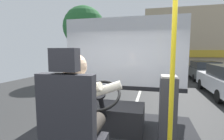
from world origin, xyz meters
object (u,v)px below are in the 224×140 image
(steering_console, at_px, (109,116))
(fare_box, at_px, (168,112))
(bus_driver, at_px, (78,109))
(driver_seat, at_px, (73,134))
(handrail_pole, at_px, (172,78))
(parked_car_blue, at_px, (178,62))
(parked_car_charcoal, at_px, (204,70))
(parked_car_black, at_px, (187,64))

(steering_console, distance_m, fare_box, 0.95)
(fare_box, bearing_deg, bus_driver, -137.43)
(driver_seat, distance_m, handrail_pole, 1.02)
(fare_box, distance_m, parked_car_blue, 21.80)
(handrail_pole, distance_m, fare_box, 0.80)
(fare_box, height_order, parked_car_charcoal, fare_box)
(handrail_pole, relative_size, parked_car_black, 0.50)
(steering_console, height_order, fare_box, fare_box)
(driver_seat, height_order, fare_box, driver_seat)
(bus_driver, xyz_separation_m, fare_box, (0.86, 0.79, -0.25))
(steering_console, bearing_deg, parked_car_charcoal, 68.36)
(driver_seat, xyz_separation_m, bus_driver, (0.00, 0.12, 0.19))
(steering_console, height_order, parked_car_blue, steering_console)
(steering_console, bearing_deg, fare_box, -20.16)
(parked_car_blue, bearing_deg, driver_seat, -99.93)
(fare_box, bearing_deg, steering_console, 159.84)
(bus_driver, height_order, parked_car_black, bus_driver)
(bus_driver, relative_size, parked_car_black, 0.20)
(handrail_pole, bearing_deg, parked_car_charcoal, 73.54)
(handrail_pole, height_order, parked_car_charcoal, handrail_pole)
(steering_console, relative_size, fare_box, 1.15)
(parked_car_blue, bearing_deg, handrail_pole, -97.96)
(driver_seat, xyz_separation_m, handrail_pole, (0.84, 0.33, 0.48))
(driver_seat, distance_m, parked_car_blue, 22.84)
(steering_console, height_order, handrail_pole, handrail_pole)
(steering_console, distance_m, parked_car_blue, 21.62)
(parked_car_charcoal, bearing_deg, handrail_pole, -106.46)
(driver_seat, height_order, parked_car_blue, driver_seat)
(parked_car_charcoal, bearing_deg, steering_console, -111.64)
(driver_seat, xyz_separation_m, parked_car_black, (4.13, 17.31, -0.62))
(parked_car_charcoal, xyz_separation_m, parked_car_blue, (-0.39, 10.34, 0.01))
(driver_seat, relative_size, parked_car_black, 0.32)
(parked_car_charcoal, height_order, parked_car_blue, parked_car_blue)
(bus_driver, bearing_deg, driver_seat, -90.00)
(steering_console, bearing_deg, bus_driver, -90.00)
(steering_console, distance_m, parked_car_black, 16.60)
(parked_car_charcoal, distance_m, parked_car_black, 5.17)
(bus_driver, relative_size, fare_box, 0.86)
(bus_driver, distance_m, parked_car_blue, 22.72)
(handrail_pole, xyz_separation_m, parked_car_black, (3.29, 16.98, -1.10))
(parked_car_charcoal, bearing_deg, fare_box, -107.15)
(steering_console, bearing_deg, parked_car_black, 75.61)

